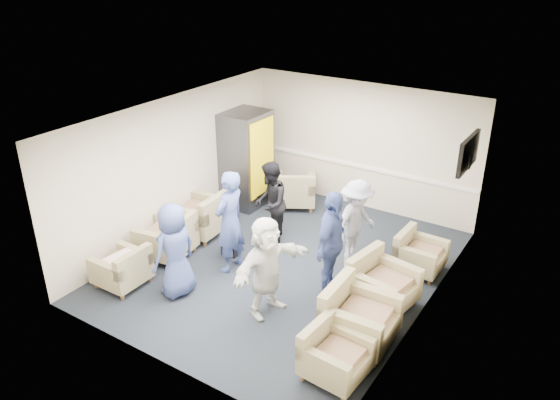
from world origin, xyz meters
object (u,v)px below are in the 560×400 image
Objects in this scene: armchair_left_near at (124,270)px; armchair_corner at (294,191)px; person_back_right at (356,223)px; person_mid_right at (331,244)px; armchair_right_midfar at (380,285)px; person_front_left at (175,250)px; person_mid_left at (230,222)px; armchair_right_midnear at (356,319)px; armchair_right_far at (417,255)px; person_front_right at (267,267)px; person_back_left at (270,203)px; armchair_left_mid at (169,240)px; armchair_right_near at (333,356)px; armchair_left_far at (203,217)px; vending_machine at (246,159)px.

armchair_corner reaches higher than armchair_left_near.
person_mid_right reaches higher than person_back_right.
armchair_corner is at bearing 61.89° from armchair_right_midfar.
person_mid_left is (0.27, 1.07, 0.12)m from person_front_left.
armchair_right_midnear is 1.23× the size of armchair_right_far.
person_front_right is (1.22, -0.70, -0.11)m from person_mid_left.
armchair_right_far is at bearing -3.63° from armchair_right_midnear.
armchair_left_mid is at bearing -66.55° from person_back_left.
armchair_right_midfar is at bearing 7.87° from armchair_right_near.
armchair_left_far reaches higher than armchair_left_mid.
person_back_right is at bearing 148.61° from person_front_left.
person_mid_left reaches higher than person_front_right.
armchair_corner is 1.68m from person_back_left.
armchair_left_near is at bearing -7.71° from armchair_left_mid.
person_mid_right is at bearing 106.60° from armchair_right_midfar.
armchair_right_midnear is at bearing 7.67° from armchair_right_near.
armchair_left_mid is at bearing -74.49° from person_mid_left.
person_back_right is at bearing 116.06° from armchair_corner.
person_mid_right reaches higher than armchair_right_midfar.
person_back_left reaches higher than person_back_right.
armchair_left_mid is 4.05m from armchair_right_near.
armchair_right_midfar is at bearing 100.03° from person_mid_left.
person_back_left is (0.43, -1.57, 0.45)m from armchair_corner.
armchair_right_near is 0.68× the size of armchair_corner.
person_mid_right is (2.96, 0.61, 0.54)m from armchair_left_mid.
person_mid_left reaches higher than armchair_left_far.
armchair_right_midnear is 2.79m from person_mid_left.
armchair_corner is 0.75× the size of person_back_left.
armchair_left_mid is at bearing 110.48° from armchair_right_midfar.
person_front_left is (1.08, -3.41, -0.24)m from vending_machine.
armchair_right_far is at bearing 128.15° from armchair_left_near.
person_back_left reaches higher than armchair_left_far.
armchair_corner is at bearing 156.44° from armchair_left_mid.
armchair_left_near is at bearing -86.98° from vending_machine.
armchair_left_near is at bearing 112.04° from person_mid_right.
vending_machine is (-4.10, 0.64, 0.73)m from armchair_right_far.
person_mid_right is (-0.94, 1.70, 0.58)m from armchair_right_near.
armchair_left_far is at bearing 37.12° from armchair_corner.
person_mid_left reaches higher than person_back_right.
person_front_right is (2.38, 0.70, 0.50)m from armchair_left_near.
person_back_left is at bearing -39.99° from vending_machine.
armchair_left_mid is 0.55× the size of person_mid_left.
person_front_right is (1.49, 0.38, 0.01)m from person_front_left.
armchair_left_far is 3.84m from armchair_right_midfar.
person_mid_left is (1.35, -2.34, -0.12)m from vending_machine.
armchair_corner is at bearing 169.20° from armchair_left_near.
armchair_left_near is at bearing 94.13° from armchair_right_near.
armchair_left_near is 0.49× the size of person_back_right.
armchair_left_near is 0.94× the size of armchair_right_near.
armchair_right_far is at bearing 108.05° from armchair_left_mid.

